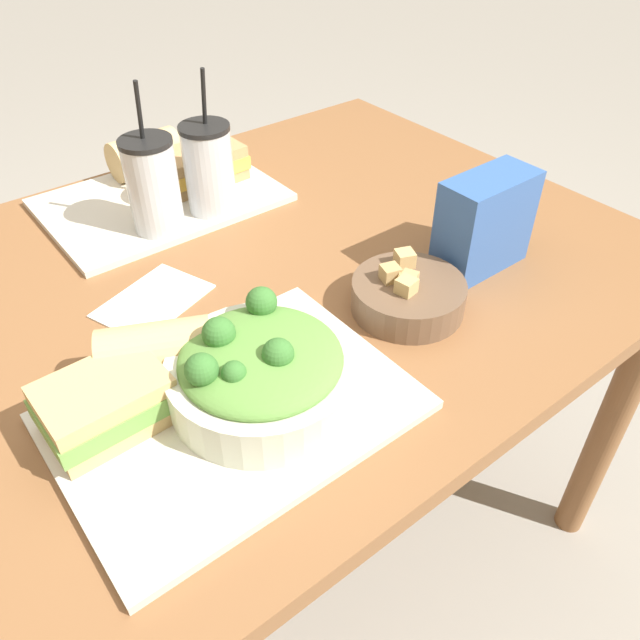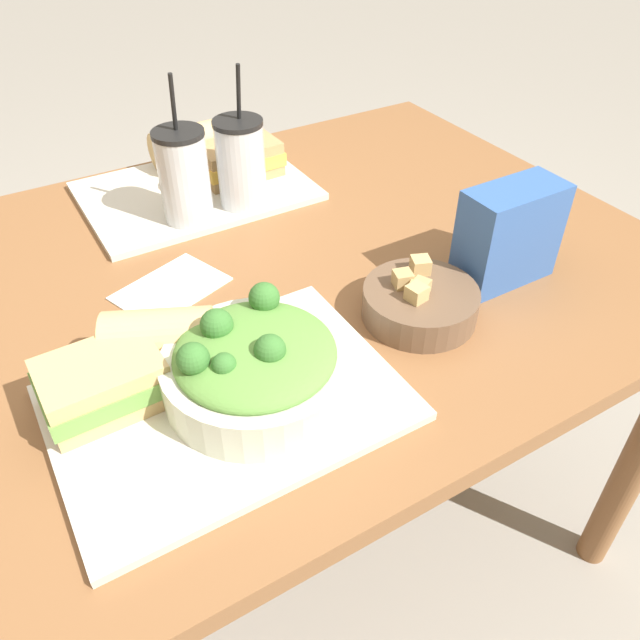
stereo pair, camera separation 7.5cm
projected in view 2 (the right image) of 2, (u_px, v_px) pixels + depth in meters
ground_plane at (264, 541)px, 1.42m from camera, size 12.00×12.00×0.00m
dining_table at (242, 325)px, 1.01m from camera, size 1.35×0.92×0.73m
tray_near at (228, 403)px, 0.74m from camera, size 0.40×0.29×0.01m
tray_far at (196, 191)px, 1.15m from camera, size 0.40×0.29×0.01m
salad_bowl at (255, 364)px, 0.72m from camera, size 0.22×0.22×0.10m
soup_bowl at (420, 301)px, 0.86m from camera, size 0.16×0.16×0.07m
sandwich_near at (103, 383)px, 0.71m from camera, size 0.14×0.10×0.06m
baguette_near at (161, 338)px, 0.77m from camera, size 0.15×0.12×0.07m
sandwich_far at (239, 159)px, 1.17m from camera, size 0.16×0.10×0.06m
baguette_far at (187, 145)px, 1.20m from camera, size 0.13×0.08×0.07m
drink_cup_dark at (182, 180)px, 1.02m from camera, size 0.08×0.08×0.24m
drink_cup_red at (241, 166)px, 1.06m from camera, size 0.08×0.08×0.24m
chip_bag at (509, 235)px, 0.90m from camera, size 0.15×0.07×0.15m
napkin_folded at (171, 288)px, 0.93m from camera, size 0.18×0.15×0.00m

